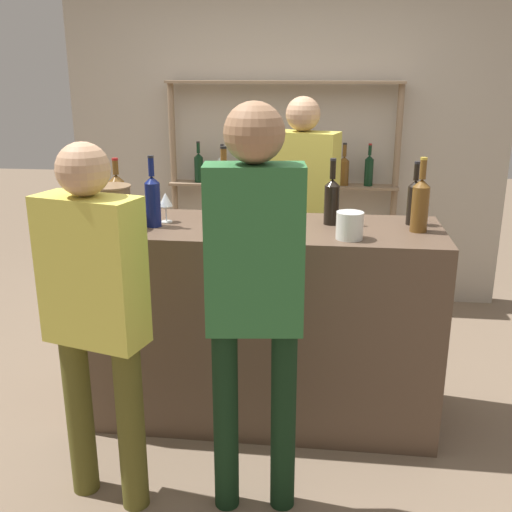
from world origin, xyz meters
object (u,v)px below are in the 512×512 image
Objects in this scene: counter_bottle_1 at (332,200)px; cork_jar at (350,226)px; counter_bottle_0 at (414,201)px; counter_bottle_4 at (117,195)px; counter_bottle_2 at (153,200)px; counter_bottle_3 at (420,204)px; customer_center at (254,281)px; customer_left at (95,304)px; ice_bucket at (112,207)px; counter_bottle_5 at (224,189)px; wine_glass at (166,200)px; server_behind_counter at (301,205)px.

counter_bottle_1 reaches higher than cork_jar.
counter_bottle_0 reaches higher than counter_bottle_4.
counter_bottle_1 is 0.92m from counter_bottle_2.
cork_jar is (-0.35, -0.18, -0.08)m from counter_bottle_3.
cork_jar is at bearing -40.89° from customer_center.
counter_bottle_4 is 0.94m from customer_left.
ice_bucket is 1.20m from cork_jar.
customer_center is at bearing -129.05° from counter_bottle_0.
counter_bottle_3 is 0.98× the size of counter_bottle_5.
counter_bottle_1 is 1.33m from customer_left.
wine_glass is at bearing 178.45° from counter_bottle_3.
ice_bucket reaches higher than cork_jar.
counter_bottle_5 is 0.22× the size of customer_center.
counter_bottle_0 is 1.30m from wine_glass.
counter_bottle_0 is 1.02m from counter_bottle_5.
counter_bottle_0 is at bearing 4.69° from wine_glass.
counter_bottle_5 reaches higher than counter_bottle_4.
counter_bottle_5 is at bearing 9.61° from customer_center.
counter_bottle_2 is (-1.34, -0.20, 0.01)m from counter_bottle_0.
counter_bottle_2 reaches higher than counter_bottle_1.
server_behind_counter is (-0.63, 0.98, -0.24)m from counter_bottle_3.
counter_bottle_3 is 1.14× the size of counter_bottle_4.
wine_glass is 0.98m from customer_center.
wine_glass is at bearing 9.01° from customer_left.
counter_bottle_3 is at bearing -1.55° from wine_glass.
customer_left is (-0.66, -0.03, -0.12)m from customer_center.
customer_center is 1.03× the size of server_behind_counter.
customer_center is (0.61, -0.69, -0.17)m from counter_bottle_2.
counter_bottle_4 is at bearing 176.44° from counter_bottle_3.
counter_bottle_3 reaches higher than counter_bottle_2.
counter_bottle_0 is at bearing 1.54° from counter_bottle_4.
counter_bottle_1 is at bearing 167.51° from counter_bottle_3.
counter_bottle_5 is (-1.02, 0.09, 0.02)m from counter_bottle_0.
cork_jar is (1.24, -0.28, -0.06)m from counter_bottle_4.
counter_bottle_3 is 1.59m from counter_bottle_4.
counter_bottle_0 is 1.01× the size of counter_bottle_4.
counter_bottle_2 is at bearing 173.34° from cork_jar.
counter_bottle_2 is 0.23× the size of customer_left.
counter_bottle_0 is 1.56m from ice_bucket.
counter_bottle_1 is 1.16m from counter_bottle_4.
server_behind_counter is at bearing 126.68° from counter_bottle_0.
counter_bottle_1 is 0.20× the size of customer_center.
counter_bottle_3 is at bearing -51.19° from customer_center.
customer_left is at bearing -77.61° from counter_bottle_4.
counter_bottle_5 is at bearing 167.54° from counter_bottle_3.
customer_left reaches higher than counter_bottle_3.
ice_bucket is at bearing -77.78° from counter_bottle_4.
counter_bottle_3 is 1.05m from counter_bottle_5.
customer_center reaches higher than ice_bucket.
customer_left is (-0.05, -0.72, -0.29)m from counter_bottle_2.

